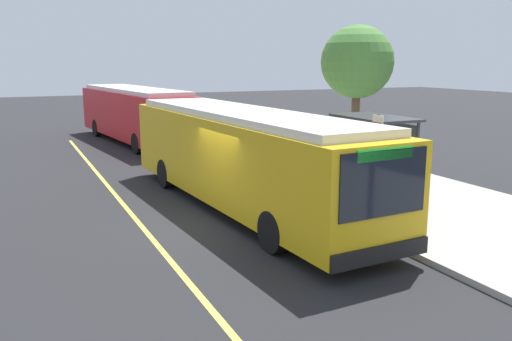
# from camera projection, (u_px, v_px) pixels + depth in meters

# --- Properties ---
(ground_plane) EXTENTS (120.00, 120.00, 0.00)m
(ground_plane) POSITION_uv_depth(u_px,v_px,m) (226.00, 222.00, 14.80)
(ground_plane) COLOR #232326
(sidewalk_curb) EXTENTS (44.00, 6.40, 0.15)m
(sidewalk_curb) POSITION_uv_depth(u_px,v_px,m) (400.00, 197.00, 17.25)
(sidewalk_curb) COLOR #A8A399
(sidewalk_curb) RESTS_ON ground_plane
(lane_stripe_center) EXTENTS (36.00, 0.14, 0.01)m
(lane_stripe_center) POSITION_uv_depth(u_px,v_px,m) (147.00, 232.00, 13.90)
(lane_stripe_center) COLOR #E0D64C
(lane_stripe_center) RESTS_ON ground_plane
(transit_bus_main) EXTENTS (12.43, 3.36, 2.95)m
(transit_bus_main) POSITION_uv_depth(u_px,v_px,m) (243.00, 155.00, 15.89)
(transit_bus_main) COLOR gold
(transit_bus_main) RESTS_ON ground_plane
(transit_bus_second) EXTENTS (11.94, 3.87, 2.95)m
(transit_bus_second) POSITION_uv_depth(u_px,v_px,m) (135.00, 113.00, 28.98)
(transit_bus_second) COLOR red
(transit_bus_second) RESTS_ON ground_plane
(bus_shelter) EXTENTS (2.90, 1.60, 2.48)m
(bus_shelter) POSITION_uv_depth(u_px,v_px,m) (374.00, 137.00, 17.43)
(bus_shelter) COLOR #333338
(bus_shelter) RESTS_ON sidewalk_curb
(waiting_bench) EXTENTS (1.60, 0.48, 0.95)m
(waiting_bench) POSITION_uv_depth(u_px,v_px,m) (380.00, 179.00, 17.30)
(waiting_bench) COLOR brown
(waiting_bench) RESTS_ON sidewalk_curb
(route_sign_post) EXTENTS (0.44, 0.08, 2.80)m
(route_sign_post) POSITION_uv_depth(u_px,v_px,m) (377.00, 151.00, 14.62)
(route_sign_post) COLOR #333338
(route_sign_post) RESTS_ON sidewalk_curb
(pedestrian_commuter) EXTENTS (0.24, 0.40, 1.69)m
(pedestrian_commuter) POSITION_uv_depth(u_px,v_px,m) (360.00, 169.00, 16.39)
(pedestrian_commuter) COLOR #282D47
(pedestrian_commuter) RESTS_ON sidewalk_curb
(street_tree_near_shelter) EXTENTS (3.07, 3.07, 5.70)m
(street_tree_near_shelter) POSITION_uv_depth(u_px,v_px,m) (357.00, 63.00, 22.68)
(street_tree_near_shelter) COLOR brown
(street_tree_near_shelter) RESTS_ON sidewalk_curb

